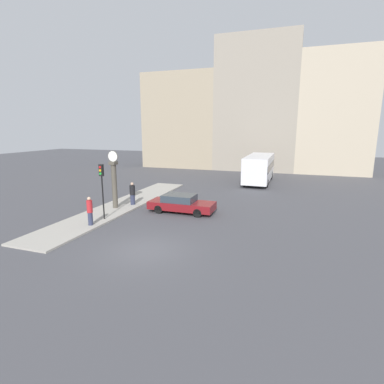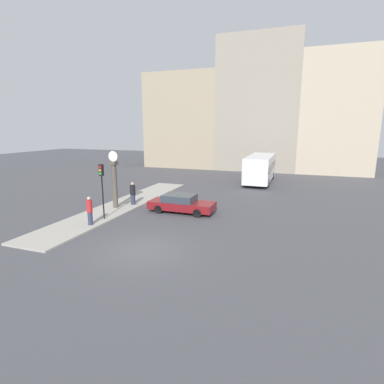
{
  "view_description": "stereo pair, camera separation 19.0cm",
  "coord_description": "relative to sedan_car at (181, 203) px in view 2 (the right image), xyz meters",
  "views": [
    {
      "loc": [
        6.9,
        -12.59,
        6.04
      ],
      "look_at": [
        -0.09,
        7.48,
        1.49
      ],
      "focal_mm": 28.0,
      "sensor_mm": 36.0,
      "label": 1
    },
    {
      "loc": [
        7.08,
        -12.52,
        6.04
      ],
      "look_at": [
        -0.09,
        7.48,
        1.49
      ],
      "focal_mm": 28.0,
      "sensor_mm": 36.0,
      "label": 2
    }
  ],
  "objects": [
    {
      "name": "sedan_car",
      "position": [
        0.0,
        0.0,
        0.0
      ],
      "size": [
        4.78,
        1.84,
        1.32
      ],
      "color": "maroon",
      "rests_on": "ground_plane"
    },
    {
      "name": "building_row",
      "position": [
        1.23,
        24.89,
        7.49
      ],
      "size": [
        32.08,
        5.0,
        18.37
      ],
      "color": "gray",
      "rests_on": "ground_plane"
    },
    {
      "name": "street_clock",
      "position": [
        -5.05,
        -0.8,
        1.48
      ],
      "size": [
        0.83,
        0.5,
        4.31
      ],
      "color": "#4C473D",
      "rests_on": "sidewalk_corner"
    },
    {
      "name": "bus_distant",
      "position": [
        3.83,
        14.44,
        1.06
      ],
      "size": [
        2.6,
        8.69,
        3.05
      ],
      "color": "silver",
      "rests_on": "ground_plane"
    },
    {
      "name": "pedestrian_black_jacket",
      "position": [
        -4.3,
        0.48,
        0.32
      ],
      "size": [
        0.43,
        0.43,
        1.77
      ],
      "color": "#2D334C",
      "rests_on": "sidewalk_corner"
    },
    {
      "name": "traffic_light_near",
      "position": [
        -4.13,
        -3.54,
        2.06
      ],
      "size": [
        0.26,
        0.24,
        3.65
      ],
      "color": "black",
      "rests_on": "sidewalk_corner"
    },
    {
      "name": "pedestrian_red_top",
      "position": [
        -4.15,
        -4.91,
        0.35
      ],
      "size": [
        0.35,
        0.35,
        1.8
      ],
      "color": "#2D334C",
      "rests_on": "sidewalk_corner"
    },
    {
      "name": "sidewalk_corner",
      "position": [
        -5.06,
        0.32,
        -0.61
      ],
      "size": [
        2.96,
        18.87,
        0.11
      ],
      "primitive_type": "cube",
      "color": "#A39E93",
      "rests_on": "ground_plane"
    },
    {
      "name": "ground_plane",
      "position": [
        0.8,
        -7.11,
        -0.67
      ],
      "size": [
        120.0,
        120.0,
        0.0
      ],
      "primitive_type": "plane",
      "color": "#47474C"
    }
  ]
}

